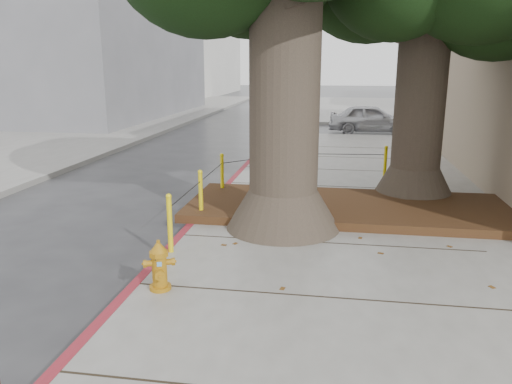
% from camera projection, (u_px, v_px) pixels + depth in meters
% --- Properties ---
extents(ground, '(140.00, 140.00, 0.00)m').
position_uv_depth(ground, '(283.00, 305.00, 6.42)').
color(ground, '#28282B').
rests_on(ground, ground).
extents(sidewalk_far, '(16.00, 20.00, 0.15)m').
position_uv_depth(sidewalk_far, '(417.00, 109.00, 34.16)').
color(sidewalk_far, slate).
rests_on(sidewalk_far, ground).
extents(curb_red, '(0.14, 26.00, 0.16)m').
position_uv_depth(curb_red, '(189.00, 230.00, 9.11)').
color(curb_red, maroon).
rests_on(curb_red, ground).
extents(planter_bed, '(6.40, 2.60, 0.16)m').
position_uv_depth(planter_bed, '(349.00, 208.00, 9.96)').
color(planter_bed, black).
rests_on(planter_bed, sidewalk_main).
extents(building_far_grey, '(12.00, 16.00, 12.00)m').
position_uv_depth(building_far_grey, '(64.00, 10.00, 28.30)').
color(building_far_grey, slate).
rests_on(building_far_grey, ground).
extents(building_far_white, '(12.00, 18.00, 15.00)m').
position_uv_depth(building_far_white, '(165.00, 18.00, 50.23)').
color(building_far_white, silver).
rests_on(building_far_white, ground).
extents(bollard_ring, '(3.79, 5.39, 0.95)m').
position_uv_depth(bollard_ring, '(265.00, 178.00, 10.58)').
color(bollard_ring, yellow).
rests_on(bollard_ring, sidewalk_main).
extents(fire_hydrant, '(0.37, 0.37, 0.68)m').
position_uv_depth(fire_hydrant, '(159.00, 266.00, 6.44)').
color(fire_hydrant, '#B07412').
rests_on(fire_hydrant, sidewalk_main).
extents(car_silver, '(3.81, 1.61, 1.29)m').
position_uv_depth(car_silver, '(371.00, 119.00, 22.31)').
color(car_silver, '#B6B6BC').
rests_on(car_silver, ground).
extents(car_dark, '(1.95, 4.44, 1.27)m').
position_uv_depth(car_dark, '(93.00, 111.00, 25.88)').
color(car_dark, black).
rests_on(car_dark, ground).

